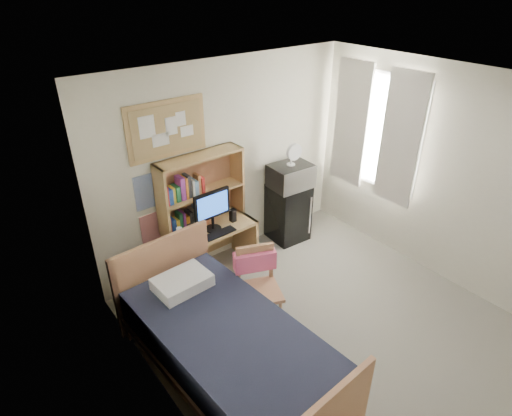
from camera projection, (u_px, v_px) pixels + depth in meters
floor at (341, 337)px, 4.59m from camera, size 3.60×4.20×0.02m
ceiling at (374, 94)px, 3.31m from camera, size 3.60×4.20×0.02m
wall_back at (227, 163)px, 5.40m from camera, size 3.60×0.04×2.60m
wall_left at (184, 321)px, 2.99m from camera, size 0.04×4.20×2.60m
wall_right at (459, 183)px, 4.91m from camera, size 0.04×4.20×2.60m
window_unit at (376, 131)px, 5.56m from camera, size 0.10×1.40×1.70m
curtain_left at (401, 140)px, 5.27m from camera, size 0.04×0.55×1.70m
curtain_right at (351, 124)px, 5.82m from camera, size 0.04×0.55×1.70m
bulletin_board at (167, 129)px, 4.66m from camera, size 0.94×0.03×0.64m
poster_wave at (147, 192)px, 4.82m from camera, size 0.30×0.01×0.42m
poster_japan at (152, 227)px, 5.06m from camera, size 0.28×0.01×0.36m
desk at (212, 250)px, 5.41m from camera, size 1.10×0.57×0.68m
desk_chair at (260, 291)px, 4.52m from camera, size 0.61×0.61×0.94m
mini_fridge at (288, 212)px, 6.09m from camera, size 0.52×0.52×0.84m
bed at (229, 352)px, 4.02m from camera, size 1.25×2.30×0.61m
hutch at (202, 190)px, 5.12m from camera, size 1.10×0.31×0.90m
monitor at (212, 211)px, 5.07m from camera, size 0.48×0.05×0.51m
keyboard at (220, 233)px, 5.10m from camera, size 0.41×0.14×0.02m
speaker_left at (192, 231)px, 4.99m from camera, size 0.08×0.08×0.18m
speaker_right at (233, 215)px, 5.33m from camera, size 0.07×0.07×0.17m
water_bottle at (180, 236)px, 4.85m from camera, size 0.07×0.07×0.23m
hoodie at (255, 261)px, 4.56m from camera, size 0.47×0.30×0.22m
microwave at (290, 176)px, 5.80m from camera, size 0.57×0.45×0.32m
desk_fan at (291, 155)px, 5.65m from camera, size 0.24×0.24×0.28m
pillow at (182, 282)px, 4.32m from camera, size 0.57×0.41×0.13m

